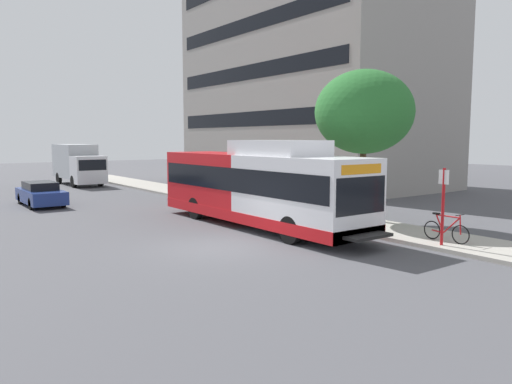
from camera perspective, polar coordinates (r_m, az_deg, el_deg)
ground_plane at (r=23.96m, az=-14.52°, el=-2.90°), size 120.00×120.00×0.00m
sidewalk_curb at (r=25.71m, az=1.83°, el=-1.93°), size 3.00×56.00×0.14m
transit_bus at (r=20.67m, az=0.16°, el=0.64°), size 2.58×12.25×3.65m
bus_stop_sign_pole at (r=17.54m, az=20.90°, el=-0.94°), size 0.10×0.36×2.60m
bicycle_parked at (r=18.33m, az=21.21°, el=-4.10°), size 0.52×1.76×1.02m
street_tree_near_stop at (r=22.16m, az=12.44°, el=9.04°), size 4.29×4.29×6.56m
parked_car_far_lane at (r=29.75m, az=-23.71°, el=-0.20°), size 1.80×4.50×1.33m
box_truck_background at (r=42.23m, az=-19.98°, el=3.16°), size 2.32×7.01×3.25m
apartment_tower_backdrop at (r=41.91m, az=6.33°, el=20.10°), size 11.76×21.17×27.60m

